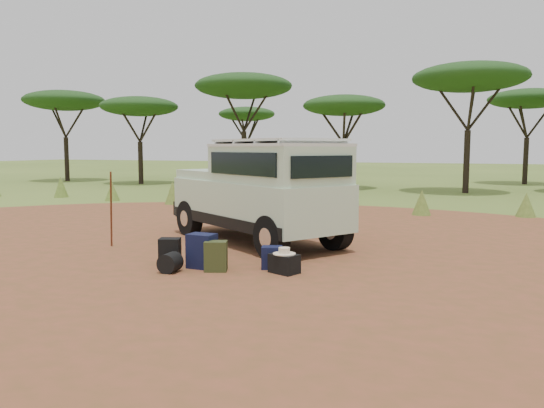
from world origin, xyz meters
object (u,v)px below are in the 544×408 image
at_px(duffel_navy, 272,258).
at_px(hard_case, 284,264).
at_px(backpack_navy, 202,251).
at_px(backpack_olive, 216,256).
at_px(backpack_black, 170,252).
at_px(walking_staff, 111,210).
at_px(safari_vehicle, 261,194).

relative_size(duffel_navy, hard_case, 0.86).
distance_m(backpack_navy, backpack_olive, 0.36).
relative_size(backpack_black, hard_case, 1.08).
xyz_separation_m(walking_staff, backpack_navy, (2.71, -1.00, -0.50)).
bearing_deg(backpack_olive, safari_vehicle, 77.08).
bearing_deg(duffel_navy, safari_vehicle, 98.48).
height_order(backpack_olive, hard_case, backpack_olive).
bearing_deg(duffel_navy, backpack_black, 174.75).
distance_m(backpack_olive, duffel_navy, 0.97).
height_order(safari_vehicle, backpack_navy, safari_vehicle).
bearing_deg(safari_vehicle, walking_staff, -115.39).
height_order(backpack_black, duffel_navy, backpack_black).
bearing_deg(hard_case, duffel_navy, 166.33).
relative_size(backpack_olive, hard_case, 1.13).
xyz_separation_m(backpack_navy, duffel_navy, (1.16, 0.39, -0.10)).
relative_size(backpack_navy, hard_case, 1.31).
xyz_separation_m(backpack_navy, hard_case, (1.46, 0.18, -0.14)).
relative_size(backpack_black, backpack_olive, 0.95).
bearing_deg(backpack_navy, duffel_navy, 21.52).
xyz_separation_m(backpack_black, backpack_navy, (0.63, 0.04, 0.06)).
bearing_deg(hard_case, backpack_black, -152.46).
bearing_deg(hard_case, backpack_olive, -143.41).
height_order(walking_staff, duffel_navy, walking_staff).
bearing_deg(safari_vehicle, backpack_black, -69.75).
relative_size(safari_vehicle, walking_staff, 2.99).
bearing_deg(backpack_black, hard_case, -14.54).
relative_size(safari_vehicle, backpack_navy, 8.04).
relative_size(walking_staff, duffel_navy, 4.10).
bearing_deg(walking_staff, duffel_navy, -53.05).
bearing_deg(safari_vehicle, backpack_olive, -49.84).
bearing_deg(hard_case, backpack_navy, -151.51).
bearing_deg(duffel_navy, hard_case, -54.27).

